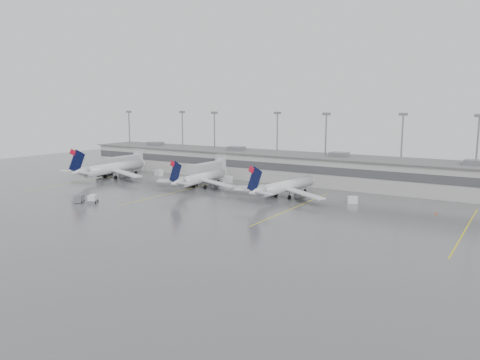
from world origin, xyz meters
The scene contains 19 objects.
ground centered at (0.00, 0.00, 0.00)m, with size 260.00×260.00×0.00m, color #535355.
terminal centered at (-0.01, 57.98, 4.17)m, with size 152.00×17.00×9.45m.
light_masts centered at (0.00, 63.75, 12.03)m, with size 142.40×8.00×20.60m.
jet_bridge_left centered at (-55.50, 45.72, 3.87)m, with size 4.00×17.20×7.00m.
jet_bridge_right centered at (-20.50, 45.72, 3.87)m, with size 4.00×17.20×7.00m.
stand_markings centered at (0.00, 24.00, 0.01)m, with size 105.25×40.00×0.01m.
jet_far_left centered at (-49.24, 31.22, 3.29)m, with size 29.14×32.72×10.58m.
jet_mid_left centered at (-15.50, 32.52, 2.81)m, with size 24.89×27.96×9.04m.
jet_mid_right centered at (10.51, 32.22, 2.91)m, with size 25.64×28.91×9.37m.
baggage_tug centered at (-24.76, 2.88, 0.76)m, with size 3.22×3.54×1.95m.
baggage_cart centered at (-27.96, 1.68, 0.96)m, with size 2.95×3.27×1.83m.
gse_uld_a centered at (-41.23, 44.13, 0.91)m, with size 2.57×1.71×1.82m, color silver.
gse_uld_b centered at (-14.52, 44.70, 0.93)m, with size 2.63×1.75×1.86m, color silver.
gse_uld_c centered at (26.95, 35.42, 0.80)m, with size 2.26×1.51×1.60m, color silver.
gse_loader centered at (-22.00, 42.93, 1.09)m, with size 2.18×3.49×2.18m, color slate.
cone_a centered at (-57.25, 36.41, 0.34)m, with size 0.43×0.43×0.68m, color #DC3C04.
cone_b centered at (-26.20, 33.40, 0.35)m, with size 0.44×0.44×0.70m, color #DC3C04.
cone_c centered at (12.17, 37.02, 0.33)m, with size 0.41×0.41×0.65m, color #DC3C04.
cone_d centered at (45.68, 33.66, 0.30)m, with size 0.38×0.38×0.60m, color #DC3C04.
Camera 1 is at (61.85, -69.64, 22.85)m, focal length 35.00 mm.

